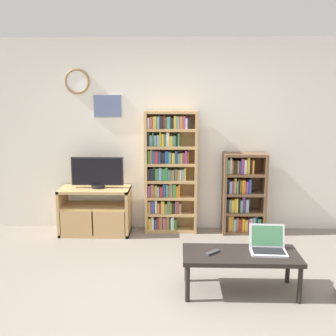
{
  "coord_description": "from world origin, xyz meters",
  "views": [
    {
      "loc": [
        0.12,
        -3.17,
        1.87
      ],
      "look_at": [
        -0.01,
        1.19,
        1.04
      ],
      "focal_mm": 42.0,
      "sensor_mm": 36.0,
      "label": 1
    }
  ],
  "objects_px": {
    "television": "(97,172)",
    "remote_near_laptop": "(213,252)",
    "tv_stand": "(95,211)",
    "bookshelf_short": "(242,195)",
    "laptop": "(268,245)",
    "coffee_table": "(241,257)",
    "bookshelf_tall": "(168,172)"
  },
  "relations": [
    {
      "from": "television",
      "to": "remote_near_laptop",
      "type": "bearing_deg",
      "value": -48.61
    },
    {
      "from": "tv_stand",
      "to": "bookshelf_short",
      "type": "relative_size",
      "value": 0.85
    },
    {
      "from": "laptop",
      "to": "coffee_table",
      "type": "bearing_deg",
      "value": -165.26
    },
    {
      "from": "tv_stand",
      "to": "remote_near_laptop",
      "type": "xyz_separation_m",
      "value": [
        1.45,
        -1.57,
        0.08
      ]
    },
    {
      "from": "coffee_table",
      "to": "remote_near_laptop",
      "type": "bearing_deg",
      "value": -177.21
    },
    {
      "from": "tv_stand",
      "to": "coffee_table",
      "type": "relative_size",
      "value": 0.85
    },
    {
      "from": "bookshelf_tall",
      "to": "bookshelf_short",
      "type": "height_order",
      "value": "bookshelf_tall"
    },
    {
      "from": "laptop",
      "to": "remote_near_laptop",
      "type": "distance_m",
      "value": 0.54
    },
    {
      "from": "bookshelf_short",
      "to": "remote_near_laptop",
      "type": "xyz_separation_m",
      "value": [
        -0.53,
        -1.69,
        -0.12
      ]
    },
    {
      "from": "television",
      "to": "bookshelf_tall",
      "type": "height_order",
      "value": "bookshelf_tall"
    },
    {
      "from": "bookshelf_tall",
      "to": "laptop",
      "type": "distance_m",
      "value": 1.96
    },
    {
      "from": "coffee_table",
      "to": "remote_near_laptop",
      "type": "distance_m",
      "value": 0.27
    },
    {
      "from": "laptop",
      "to": "tv_stand",
      "type": "bearing_deg",
      "value": 145.31
    },
    {
      "from": "bookshelf_short",
      "to": "laptop",
      "type": "distance_m",
      "value": 1.62
    },
    {
      "from": "tv_stand",
      "to": "remote_near_laptop",
      "type": "relative_size",
      "value": 6.31
    },
    {
      "from": "laptop",
      "to": "bookshelf_short",
      "type": "bearing_deg",
      "value": 92.52
    },
    {
      "from": "laptop",
      "to": "television",
      "type": "bearing_deg",
      "value": 144.26
    },
    {
      "from": "bookshelf_short",
      "to": "laptop",
      "type": "relative_size",
      "value": 3.16
    },
    {
      "from": "bookshelf_short",
      "to": "coffee_table",
      "type": "xyz_separation_m",
      "value": [
        -0.26,
        -1.67,
        -0.18
      ]
    },
    {
      "from": "coffee_table",
      "to": "remote_near_laptop",
      "type": "relative_size",
      "value": 7.43
    },
    {
      "from": "tv_stand",
      "to": "coffee_table",
      "type": "height_order",
      "value": "tv_stand"
    },
    {
      "from": "coffee_table",
      "to": "television",
      "type": "bearing_deg",
      "value": 136.59
    },
    {
      "from": "tv_stand",
      "to": "bookshelf_tall",
      "type": "relative_size",
      "value": 0.56
    },
    {
      "from": "bookshelf_tall",
      "to": "remote_near_laptop",
      "type": "relative_size",
      "value": 11.17
    },
    {
      "from": "tv_stand",
      "to": "remote_near_laptop",
      "type": "distance_m",
      "value": 2.14
    },
    {
      "from": "coffee_table",
      "to": "bookshelf_short",
      "type": "bearing_deg",
      "value": 81.12
    },
    {
      "from": "television",
      "to": "bookshelf_tall",
      "type": "relative_size",
      "value": 0.42
    },
    {
      "from": "bookshelf_short",
      "to": "remote_near_laptop",
      "type": "height_order",
      "value": "bookshelf_short"
    },
    {
      "from": "remote_near_laptop",
      "to": "coffee_table",
      "type": "bearing_deg",
      "value": -129.85
    },
    {
      "from": "tv_stand",
      "to": "bookshelf_short",
      "type": "height_order",
      "value": "bookshelf_short"
    },
    {
      "from": "bookshelf_short",
      "to": "bookshelf_tall",
      "type": "bearing_deg",
      "value": 178.68
    },
    {
      "from": "tv_stand",
      "to": "laptop",
      "type": "xyz_separation_m",
      "value": [
        1.98,
        -1.5,
        0.13
      ]
    }
  ]
}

